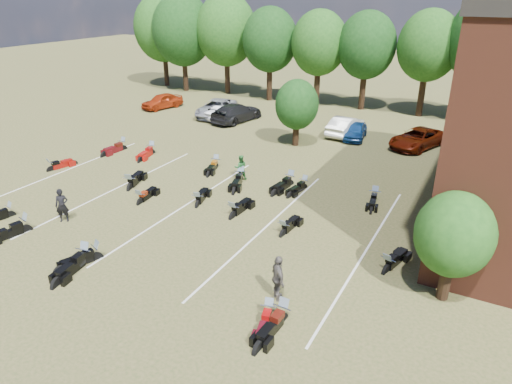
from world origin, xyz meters
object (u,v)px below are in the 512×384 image
Objects in this scene: person_grey at (278,278)px; car_0 at (162,101)px; person_green at (241,167)px; motorcycle_3 at (86,263)px; person_black at (62,205)px; car_4 at (356,131)px; motorcycle_7 at (52,171)px; motorcycle_14 at (123,150)px.

car_0 is at bearing 1.50° from person_grey.
person_green reaches higher than car_0.
person_grey is 0.77× the size of motorcycle_3.
person_black is at bearing 24.75° from person_green.
car_4 is at bearing 68.67° from motorcycle_3.
person_black reaches higher than motorcycle_3.
motorcycle_3 is (-4.85, -22.94, -0.63)m from car_4.
person_black is at bearing -47.98° from car_0.
person_green is 12.48m from motorcycle_7.
motorcycle_3 is at bearing 56.14° from person_grey.
person_grey is at bearing 178.67° from motorcycle_7.
person_green is 11.43m from motorcycle_3.
person_green is (-3.69, -11.59, 0.16)m from car_4.
car_0 reaches higher than motorcycle_3.
person_grey is (3.54, -21.26, 0.30)m from car_4.
person_green reaches higher than motorcycle_3.
motorcycle_14 is at bearing 118.01° from motorcycle_3.
person_black is (11.03, -21.41, 0.14)m from car_0.
person_grey reaches higher than car_4.
motorcycle_3 reaches higher than motorcycle_14.
car_0 is 12.83m from motorcycle_14.
motorcycle_3 is at bearing -47.81° from motorcycle_14.
motorcycle_14 is at bearing 79.14° from person_black.
motorcycle_3 reaches higher than motorcycle_7.
motorcycle_3 is 12.46m from motorcycle_7.
motorcycle_14 is at bearing -40.55° from person_green.
car_4 is (19.82, -0.77, -0.09)m from car_0.
motorcycle_3 is at bearing -110.00° from car_4.
person_grey reaches higher than motorcycle_14.
person_green is (16.12, -12.36, 0.06)m from car_0.
car_0 is 32.10m from person_grey.
motorcycle_3 is at bearing 160.82° from motorcycle_7.
person_green is at bearing 21.21° from person_black.
motorcycle_7 is (4.53, -16.91, -0.73)m from car_0.
person_grey is 20.63m from motorcycle_14.
person_grey is 19.53m from motorcycle_7.
person_black is at bearing 140.39° from motorcycle_3.
person_green is (5.09, 9.05, -0.08)m from person_black.
person_green reaches higher than motorcycle_7.
person_grey reaches higher than motorcycle_3.
car_4 is 2.13× the size of person_black.
car_4 is 21.56m from person_grey.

